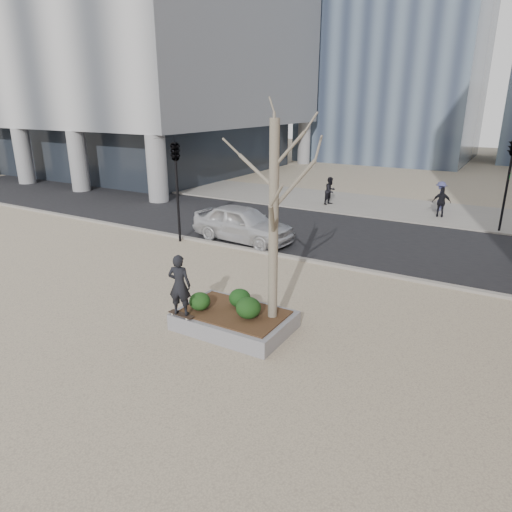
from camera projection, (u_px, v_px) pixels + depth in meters
The scene contains 17 objects.
ground at pixel (205, 320), 12.87m from camera, with size 120.00×120.00×0.00m, color tan.
street at pixel (334, 235), 21.03m from camera, with size 60.00×8.00×0.02m, color black.
far_sidewalk at pixel (378, 206), 26.74m from camera, with size 60.00×6.00×0.02m, color gray.
planter at pixel (234, 321), 12.32m from camera, with size 3.00×2.00×0.45m, color gray.
planter_mulch at pixel (234, 312), 12.24m from camera, with size 2.70×1.70×0.04m, color #382314.
sycamore_tree at pixel (274, 192), 10.94m from camera, with size 2.80×2.80×6.60m, color gray, non-canonical shape.
shrub_left at pixel (200, 301), 12.29m from camera, with size 0.57×0.57×0.48m, color #123A12.
shrub_middle at pixel (240, 298), 12.47m from camera, with size 0.60×0.60×0.51m, color black.
shrub_right at pixel (248, 308), 11.81m from camera, with size 0.66×0.66×0.56m, color black.
skateboard at pixel (181, 315), 12.04m from camera, with size 0.78×0.20×0.07m, color black, non-canonical shape.
skateboarder at pixel (180, 285), 11.77m from camera, with size 0.60×0.39×1.65m, color black.
police_car at pixel (243, 223), 19.82m from camera, with size 1.86×4.63×1.58m, color silver.
pedestrian_a at pixel (330, 191), 26.91m from camera, with size 0.79×0.61×1.62m, color black.
pedestrian_b at pixel (440, 196), 25.42m from camera, with size 1.05×0.60×1.62m, color #3D406F.
pedestrian_c at pixel (442, 202), 23.95m from camera, with size 0.92×0.38×1.57m, color black.
traffic_light_near at pixel (177, 191), 19.36m from camera, with size 0.60×2.48×4.50m, color black, non-canonical shape.
traffic_light_far at pixel (507, 184), 20.94m from camera, with size 0.60×2.48×4.50m, color black, non-canonical shape.
Camera 1 is at (7.13, -9.27, 5.85)m, focal length 32.00 mm.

